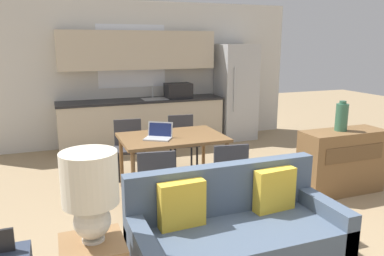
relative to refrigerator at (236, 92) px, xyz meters
name	(u,v)px	position (x,y,z in m)	size (l,w,h in m)	color
wall_back	(137,73)	(-1.94, 0.38, 0.40)	(6.40, 0.07, 2.70)	silver
kitchen_counter	(142,102)	(-1.93, 0.08, -0.11)	(3.08, 0.65, 2.15)	beige
refrigerator	(236,92)	(0.00, 0.00, 0.00)	(0.71, 0.69, 1.91)	#B7BABC
dining_table	(172,141)	(-2.10, -2.29, -0.27)	(1.32, 0.89, 0.76)	brown
couch	(235,230)	(-2.12, -4.12, -0.62)	(1.83, 0.80, 0.87)	#3D2D1E
table_lamp	(90,189)	(-3.32, -4.24, -0.01)	(0.39, 0.39, 0.66)	silver
credenza	(341,161)	(-0.03, -3.10, -0.54)	(1.12, 0.43, 0.83)	brown
vase	(342,117)	(-0.08, -3.08, 0.06)	(0.15, 0.15, 0.39)	#336047
dining_chair_near_right	(227,172)	(-1.68, -3.08, -0.48)	(0.48, 0.48, 0.83)	#38383D
dining_chair_far_right	(183,139)	(-1.67, -1.47, -0.48)	(0.46, 0.46, 0.83)	#38383D
dining_chair_far_left	(129,145)	(-2.51, -1.51, -0.48)	(0.46, 0.46, 0.83)	#38383D
dining_chair_near_left	(156,180)	(-2.53, -3.05, -0.48)	(0.48, 0.48, 0.83)	#38383D
laptop	(159,135)	(-2.29, -2.35, -0.15)	(0.41, 0.39, 0.20)	#B7BABC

